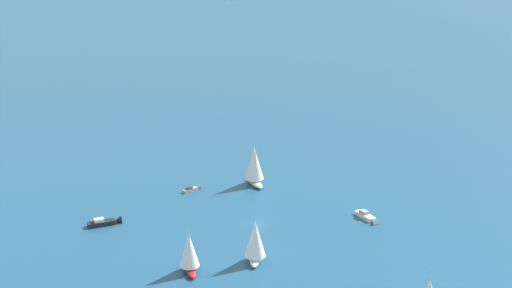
# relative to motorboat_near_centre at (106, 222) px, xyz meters

# --- Properties ---
(ground_plane) EXTENTS (2000.00, 2000.00, 0.00)m
(ground_plane) POSITION_rel_motorboat_near_centre_xyz_m (17.46, 36.92, -0.70)
(ground_plane) COLOR #1E517A
(motorboat_near_centre) EXTENTS (2.77, 9.10, 2.61)m
(motorboat_near_centre) POSITION_rel_motorboat_near_centre_xyz_m (0.00, 0.00, 0.00)
(motorboat_near_centre) COLOR black
(motorboat_near_centre) RESTS_ON ground_plane
(sailboat_far_port) EXTENTS (9.16, 7.02, 11.75)m
(sailboat_far_port) POSITION_rel_motorboat_near_centre_xyz_m (36.88, 26.35, 4.66)
(sailboat_far_port) COLOR white
(sailboat_far_port) RESTS_ON ground_plane
(motorboat_inshore) EXTENTS (8.55, 2.49, 2.46)m
(motorboat_inshore) POSITION_rel_motorboat_near_centre_xyz_m (28.43, 64.86, -0.04)
(motorboat_inshore) COLOR white
(motorboat_inshore) RESTS_ON ground_plane
(motorboat_offshore) EXTENTS (3.40, 6.42, 1.81)m
(motorboat_offshore) POSITION_rel_motorboat_near_centre_xyz_m (-13.07, 29.92, -0.22)
(motorboat_offshore) COLOR #9E9993
(motorboat_offshore) RESTS_ON ground_plane
(sailboat_trailing) EXTENTS (8.67, 5.43, 10.80)m
(sailboat_trailing) POSITION_rel_motorboat_near_centre_xyz_m (34.46, 10.67, 4.23)
(sailboat_trailing) COLOR #B21E1E
(sailboat_trailing) RESTS_ON ground_plane
(sailboat_ahead) EXTENTS (10.90, 6.39, 13.76)m
(sailboat_ahead) POSITION_rel_motorboat_near_centre_xyz_m (-9.53, 49.07, 5.58)
(sailboat_ahead) COLOR white
(sailboat_ahead) RESTS_ON ground_plane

